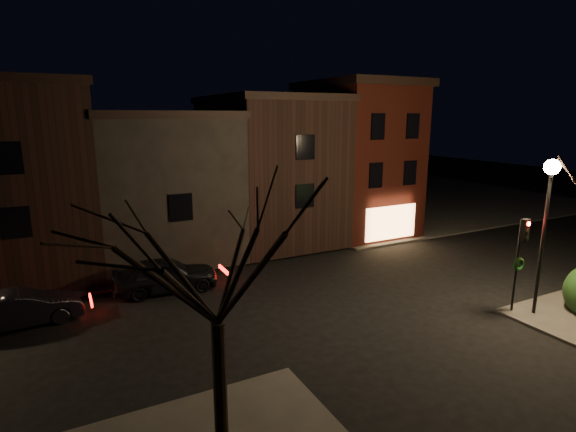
# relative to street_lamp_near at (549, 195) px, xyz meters

# --- Properties ---
(ground) EXTENTS (120.00, 120.00, 0.00)m
(ground) POSITION_rel_street_lamp_near_xyz_m (-6.20, 6.00, -5.18)
(ground) COLOR black
(ground) RESTS_ON ground
(sidewalk_far_right) EXTENTS (30.00, 30.00, 0.12)m
(sidewalk_far_right) POSITION_rel_street_lamp_near_xyz_m (13.80, 26.00, -5.12)
(sidewalk_far_right) COLOR #2D2B28
(sidewalk_far_right) RESTS_ON ground
(corner_building) EXTENTS (6.50, 8.50, 10.50)m
(corner_building) POSITION_rel_street_lamp_near_xyz_m (1.80, 15.47, 0.22)
(corner_building) COLOR #3D110A
(corner_building) RESTS_ON ground
(row_building_a) EXTENTS (7.30, 10.30, 9.40)m
(row_building_a) POSITION_rel_street_lamp_near_xyz_m (-4.70, 16.50, -0.34)
(row_building_a) COLOR black
(row_building_a) RESTS_ON ground
(row_building_b) EXTENTS (7.80, 10.30, 8.40)m
(row_building_b) POSITION_rel_street_lamp_near_xyz_m (-11.95, 16.50, -0.85)
(row_building_b) COLOR black
(row_building_b) RESTS_ON ground
(row_building_c) EXTENTS (7.30, 10.30, 9.90)m
(row_building_c) POSITION_rel_street_lamp_near_xyz_m (-19.20, 16.50, -0.09)
(row_building_c) COLOR black
(row_building_c) RESTS_ON ground
(street_lamp_near) EXTENTS (0.60, 0.60, 6.48)m
(street_lamp_near) POSITION_rel_street_lamp_near_xyz_m (0.00, 0.00, 0.00)
(street_lamp_near) COLOR black
(street_lamp_near) RESTS_ON sidewalk_near_right
(traffic_signal) EXTENTS (0.58, 0.38, 4.05)m
(traffic_signal) POSITION_rel_street_lamp_near_xyz_m (-0.60, 0.49, -2.37)
(traffic_signal) COLOR black
(traffic_signal) RESTS_ON sidewalk_near_right
(bare_tree_left) EXTENTS (5.60, 5.60, 7.50)m
(bare_tree_left) POSITION_rel_street_lamp_near_xyz_m (-14.20, -1.00, 0.25)
(bare_tree_left) COLOR black
(bare_tree_left) RESTS_ON sidewalk_near_left
(parked_car_a) EXTENTS (5.03, 2.37, 1.66)m
(parked_car_a) POSITION_rel_street_lamp_near_xyz_m (-13.22, 9.90, -4.35)
(parked_car_a) COLOR black
(parked_car_a) RESTS_ON ground
(parked_car_b) EXTENTS (4.58, 2.11, 1.46)m
(parked_car_b) POSITION_rel_street_lamp_near_xyz_m (-19.17, 8.80, -4.45)
(parked_car_b) COLOR black
(parked_car_b) RESTS_ON ground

